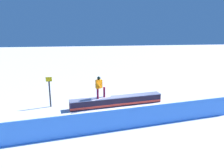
{
  "coord_description": "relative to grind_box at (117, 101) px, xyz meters",
  "views": [
    {
      "loc": [
        2.86,
        12.96,
        4.86
      ],
      "look_at": [
        0.55,
        1.06,
        1.79
      ],
      "focal_mm": 33.14,
      "sensor_mm": 36.0,
      "label": 1
    }
  ],
  "objects": [
    {
      "name": "safety_fence",
      "position": [
        0.0,
        3.51,
        0.28
      ],
      "size": [
        12.7,
        1.49,
        1.13
      ],
      "primitive_type": "cube",
      "rotation": [
        0.0,
        0.0,
        0.11
      ],
      "color": "#387DEC",
      "rests_on": "ground_plane"
    },
    {
      "name": "snowboarder",
      "position": [
        1.2,
        0.18,
        1.15
      ],
      "size": [
        1.47,
        0.96,
        1.48
      ],
      "color": "silver",
      "rests_on": "grind_box"
    },
    {
      "name": "ground_plane",
      "position": [
        0.0,
        0.0,
        -0.29
      ],
      "size": [
        120.0,
        120.0,
        0.0
      ],
      "primitive_type": "plane",
      "color": "white"
    },
    {
      "name": "trail_marker",
      "position": [
        4.4,
        -0.62,
        0.8
      ],
      "size": [
        0.4,
        0.1,
        2.03
      ],
      "color": "#262628",
      "rests_on": "ground_plane"
    },
    {
      "name": "grind_box",
      "position": [
        0.0,
        0.0,
        0.0
      ],
      "size": [
        6.38,
        1.36,
        0.63
      ],
      "color": "black",
      "rests_on": "ground_plane"
    }
  ]
}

